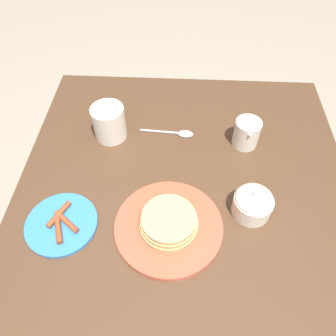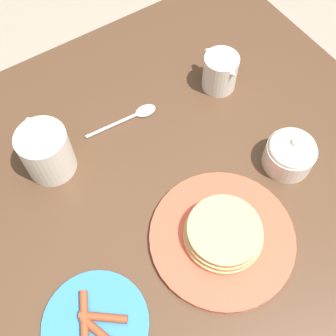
# 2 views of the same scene
# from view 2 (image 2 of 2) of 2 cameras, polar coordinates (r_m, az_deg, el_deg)

# --- Properties ---
(ground_plane) EXTENTS (8.00, 8.00, 0.00)m
(ground_plane) POSITION_cam_2_polar(r_m,az_deg,el_deg) (1.54, 5.33, -19.05)
(ground_plane) COLOR gray
(dining_table) EXTENTS (1.23, 0.90, 0.77)m
(dining_table) POSITION_cam_2_polar(r_m,az_deg,el_deg) (0.92, 8.64, -11.72)
(dining_table) COLOR #4C3321
(dining_table) RESTS_ON ground_plane
(pancake_plate) EXTENTS (0.26, 0.26, 0.05)m
(pancake_plate) POSITION_cam_2_polar(r_m,az_deg,el_deg) (0.77, 7.43, -9.03)
(pancake_plate) COLOR #DB5138
(pancake_plate) RESTS_ON dining_table
(side_plate_bacon) EXTENTS (0.18, 0.18, 0.02)m
(side_plate_bacon) POSITION_cam_2_polar(r_m,az_deg,el_deg) (0.75, -9.77, -20.09)
(side_plate_bacon) COLOR #337AC6
(side_plate_bacon) RESTS_ON dining_table
(coffee_mug) EXTENTS (0.13, 0.10, 0.10)m
(coffee_mug) POSITION_cam_2_polar(r_m,az_deg,el_deg) (0.83, -16.24, 2.29)
(coffee_mug) COLOR silver
(coffee_mug) RESTS_ON dining_table
(creamer_pitcher) EXTENTS (0.11, 0.07, 0.09)m
(creamer_pitcher) POSITION_cam_2_polar(r_m,az_deg,el_deg) (0.94, 7.09, 12.83)
(creamer_pitcher) COLOR silver
(creamer_pitcher) RESTS_ON dining_table
(sugar_bowl) EXTENTS (0.10, 0.10, 0.08)m
(sugar_bowl) POSITION_cam_2_polar(r_m,az_deg,el_deg) (0.85, 16.24, 1.98)
(sugar_bowl) COLOR silver
(sugar_bowl) RESTS_ON dining_table
(spoon) EXTENTS (0.03, 0.17, 0.01)m
(spoon) POSITION_cam_2_polar(r_m,az_deg,el_deg) (0.91, -4.50, 7.14)
(spoon) COLOR silver
(spoon) RESTS_ON dining_table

